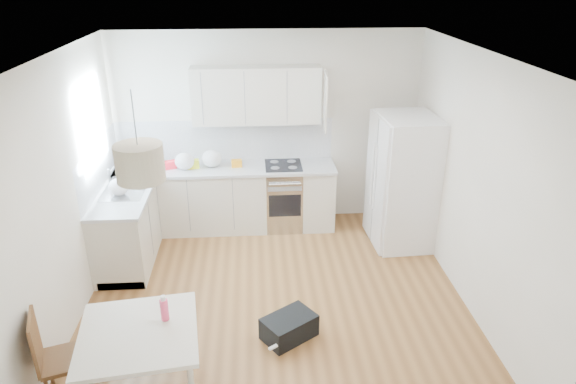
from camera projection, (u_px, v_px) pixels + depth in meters
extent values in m
plane|color=brown|center=(276.00, 299.00, 5.79)|extent=(4.20, 4.20, 0.00)
plane|color=white|center=(273.00, 55.00, 4.70)|extent=(4.20, 4.20, 0.00)
plane|color=beige|center=(268.00, 130.00, 7.16)|extent=(4.20, 0.00, 4.20)
plane|color=beige|center=(64.00, 196.00, 5.11)|extent=(0.00, 4.20, 4.20)
plane|color=beige|center=(474.00, 184.00, 5.38)|extent=(0.00, 4.20, 4.20)
cube|color=#BFE0F9|center=(92.00, 124.00, 6.00)|extent=(0.02, 1.00, 1.00)
cube|color=beige|center=(227.00, 199.00, 7.22)|extent=(3.00, 0.60, 0.88)
cube|color=beige|center=(131.00, 221.00, 6.59)|extent=(0.60, 1.80, 0.88)
cube|color=#AEB0B2|center=(225.00, 168.00, 7.03)|extent=(3.02, 0.64, 0.04)
cube|color=#AEB0B2|center=(127.00, 188.00, 6.41)|extent=(0.64, 1.82, 0.04)
cube|color=white|center=(225.00, 140.00, 7.17)|extent=(3.00, 0.01, 0.58)
cube|color=white|center=(99.00, 166.00, 6.26)|extent=(0.01, 1.80, 0.58)
cube|color=beige|center=(256.00, 95.00, 6.79)|extent=(1.70, 0.32, 0.75)
cube|color=beige|center=(138.00, 334.00, 4.15)|extent=(1.05, 1.05, 0.04)
cylinder|color=beige|center=(100.00, 344.00, 4.59)|extent=(0.05, 0.05, 0.70)
cylinder|color=beige|center=(190.00, 333.00, 4.73)|extent=(0.05, 0.05, 0.70)
cylinder|color=#F0426B|center=(164.00, 308.00, 4.24)|extent=(0.09, 0.09, 0.23)
cube|color=black|center=(289.00, 327.00, 5.16)|extent=(0.62, 0.57, 0.24)
cylinder|color=#C5B297|center=(140.00, 163.00, 3.62)|extent=(0.45, 0.45, 0.27)
ellipsoid|color=white|center=(155.00, 162.00, 6.92)|extent=(0.23, 0.20, 0.21)
ellipsoid|color=white|center=(185.00, 161.00, 6.90)|extent=(0.26, 0.22, 0.23)
ellipsoid|color=white|center=(212.00, 158.00, 6.99)|extent=(0.27, 0.23, 0.24)
ellipsoid|color=white|center=(138.00, 174.00, 6.56)|extent=(0.19, 0.16, 0.17)
ellipsoid|color=white|center=(118.00, 187.00, 6.13)|extent=(0.23, 0.20, 0.21)
cube|color=orange|center=(237.00, 163.00, 7.02)|extent=(0.15, 0.10, 0.10)
cube|color=#F1F927|center=(193.00, 164.00, 6.97)|extent=(0.18, 0.13, 0.12)
cube|color=red|center=(170.00, 165.00, 6.96)|extent=(0.18, 0.15, 0.11)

